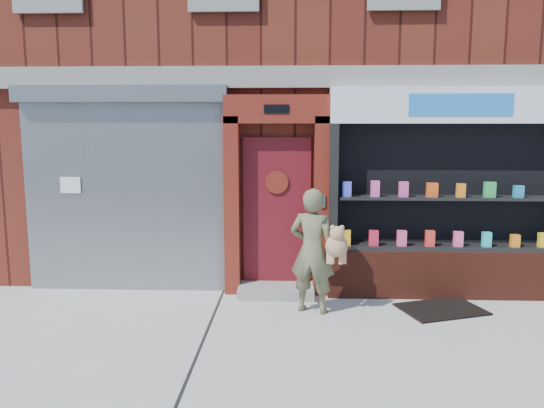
{
  "coord_description": "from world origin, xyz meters",
  "views": [
    {
      "loc": [
        -0.52,
        -5.77,
        2.49
      ],
      "look_at": [
        -0.78,
        1.0,
        1.47
      ],
      "focal_mm": 35.0,
      "sensor_mm": 36.0,
      "label": 1
    }
  ],
  "objects": [
    {
      "name": "ground",
      "position": [
        0.0,
        0.0,
        0.0
      ],
      "size": [
        80.0,
        80.0,
        0.0
      ],
      "primitive_type": "plane",
      "color": "#9E9E99",
      "rests_on": "ground"
    },
    {
      "name": "building",
      "position": [
        -0.0,
        5.99,
        4.0
      ],
      "size": [
        12.0,
        8.16,
        8.0
      ],
      "color": "#541B13",
      "rests_on": "ground"
    },
    {
      "name": "shutter_bay",
      "position": [
        -3.0,
        1.93,
        1.72
      ],
      "size": [
        3.1,
        0.3,
        3.04
      ],
      "color": "gray",
      "rests_on": "ground"
    },
    {
      "name": "red_door_bay",
      "position": [
        -0.75,
        1.86,
        1.46
      ],
      "size": [
        1.52,
        0.58,
        2.9
      ],
      "color": "#621910",
      "rests_on": "ground"
    },
    {
      "name": "pharmacy_bay",
      "position": [
        1.75,
        1.81,
        1.37
      ],
      "size": [
        3.5,
        0.41,
        3.0
      ],
      "color": "#572014",
      "rests_on": "ground"
    },
    {
      "name": "woman",
      "position": [
        -0.23,
        1.06,
        0.84
      ],
      "size": [
        0.8,
        0.56,
        1.67
      ],
      "color": "#626341",
      "rests_on": "ground"
    },
    {
      "name": "doormat",
      "position": [
        1.5,
        1.18,
        0.01
      ],
      "size": [
        1.25,
        1.05,
        0.03
      ],
      "primitive_type": "cube",
      "rotation": [
        0.0,
        0.0,
        0.33
      ],
      "color": "black",
      "rests_on": "ground"
    }
  ]
}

